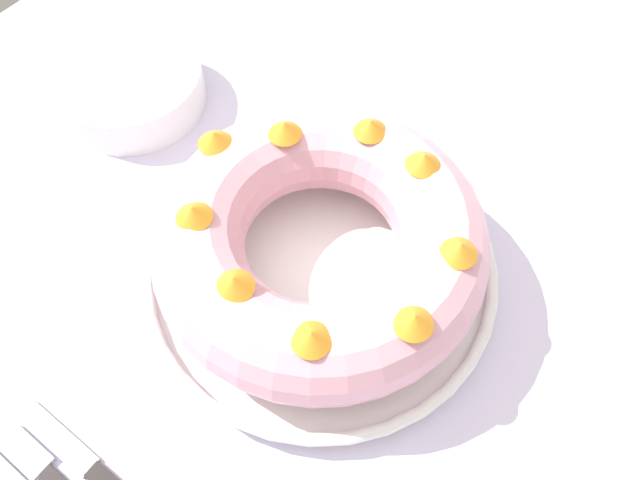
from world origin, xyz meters
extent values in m
plane|color=#4C4742|center=(0.00, 0.00, 0.00)|extent=(8.00, 8.00, 0.00)
cube|color=silver|center=(0.00, 0.00, 0.71)|extent=(1.28, 1.22, 0.03)
cylinder|color=brown|center=(0.57, 0.54, 0.35)|extent=(0.06, 0.06, 0.69)
cylinder|color=white|center=(-0.02, 0.00, 0.73)|extent=(0.34, 0.34, 0.01)
torus|color=white|center=(-0.02, 0.00, 0.75)|extent=(0.36, 0.36, 0.01)
torus|color=#E09EAD|center=(-0.02, 0.00, 0.80)|extent=(0.32, 0.32, 0.09)
cone|color=orange|center=(-0.02, 0.13, 0.85)|extent=(0.04, 0.04, 0.01)
cone|color=orange|center=(-0.09, 0.09, 0.85)|extent=(0.04, 0.04, 0.01)
cone|color=orange|center=(-0.12, 0.01, 0.85)|extent=(0.05, 0.05, 0.01)
cone|color=orange|center=(-0.12, -0.07, 0.85)|extent=(0.05, 0.05, 0.01)
cone|color=orange|center=(-0.06, -0.12, 0.85)|extent=(0.04, 0.04, 0.01)
cone|color=orange|center=(0.02, -0.12, 0.85)|extent=(0.05, 0.05, 0.01)
cone|color=orange|center=(0.08, -0.04, 0.85)|extent=(0.05, 0.05, 0.01)
cone|color=orange|center=(0.09, 0.02, 0.85)|extent=(0.05, 0.05, 0.01)
cone|color=orange|center=(0.03, 0.08, 0.85)|extent=(0.04, 0.04, 0.01)
cube|color=silver|center=(-0.32, 0.10, 0.73)|extent=(0.02, 0.05, 0.01)
cube|color=silver|center=(-0.30, 0.09, 0.73)|extent=(0.02, 0.09, 0.00)
cylinder|color=white|center=(0.04, 0.33, 0.75)|extent=(0.18, 0.18, 0.05)
camera|label=1|loc=(-0.27, -0.19, 1.29)|focal=35.00mm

